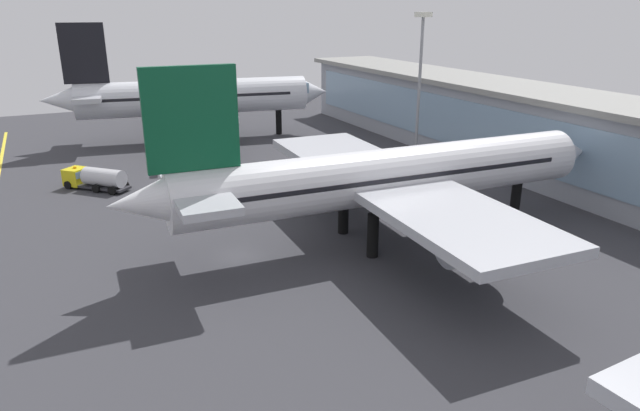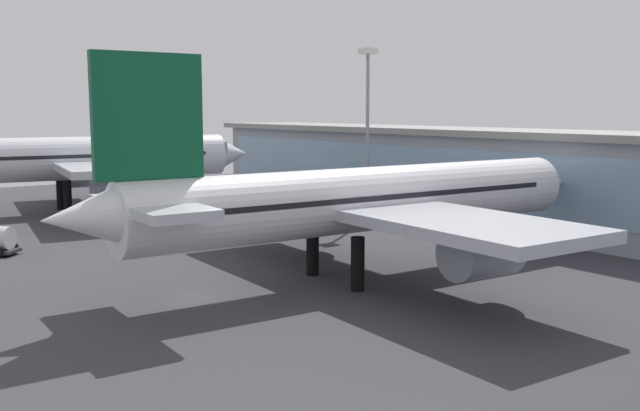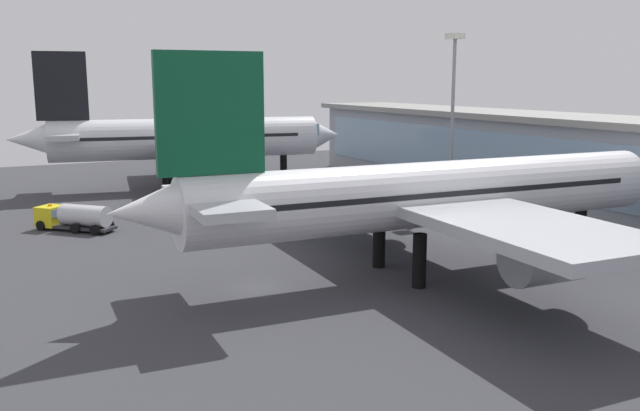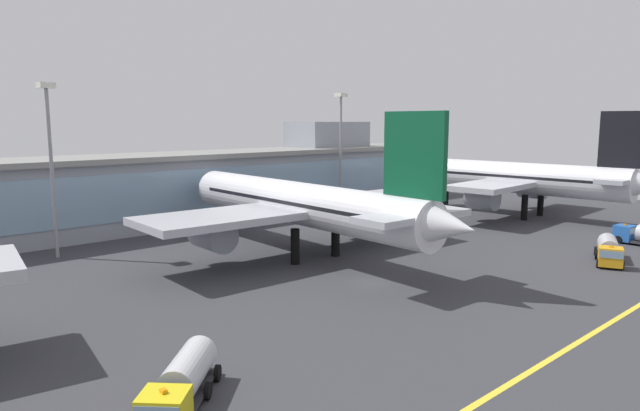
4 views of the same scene
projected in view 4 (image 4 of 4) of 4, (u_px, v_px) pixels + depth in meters
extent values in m
plane|color=#38383D|center=(372.00, 283.00, 60.58)|extent=(182.86, 182.86, 0.00)
cube|color=yellow|center=(580.00, 341.00, 44.56)|extent=(146.29, 0.50, 0.01)
cube|color=#9399A3|center=(164.00, 192.00, 93.77)|extent=(130.62, 12.00, 11.05)
cube|color=#84A3BC|center=(182.00, 192.00, 89.29)|extent=(125.39, 0.20, 7.07)
cube|color=gray|center=(162.00, 156.00, 92.90)|extent=(133.62, 14.00, 0.80)
cube|color=#9399A3|center=(327.00, 136.00, 120.19)|extent=(16.00, 10.00, 6.00)
cylinder|color=black|center=(295.00, 247.00, 68.36)|extent=(1.10, 1.10, 4.34)
cylinder|color=black|center=(335.00, 239.00, 72.49)|extent=(1.10, 1.10, 4.34)
cylinder|color=black|center=(232.00, 221.00, 85.54)|extent=(1.10, 1.10, 4.34)
cylinder|color=silver|center=(299.00, 203.00, 72.37)|extent=(7.44, 43.53, 5.42)
cone|color=silver|center=(209.00, 187.00, 90.04)|extent=(5.37, 5.12, 5.15)
cone|color=silver|center=(448.00, 226.00, 54.43)|extent=(4.88, 6.17, 4.61)
cube|color=#84A3BC|center=(220.00, 183.00, 87.35)|extent=(4.24, 3.98, 1.63)
cube|color=black|center=(299.00, 200.00, 72.31)|extent=(7.17, 36.61, 0.43)
cube|color=#B7BAC1|center=(299.00, 208.00, 72.47)|extent=(42.05, 12.33, 0.87)
cylinder|color=#999EA8|center=(212.00, 235.00, 66.58)|extent=(4.06, 5.80, 3.80)
cylinder|color=#999EA8|center=(356.00, 214.00, 81.36)|extent=(4.06, 5.80, 3.80)
cube|color=#0C4C2D|center=(414.00, 155.00, 56.87)|extent=(1.01, 7.82, 8.68)
cube|color=#B7BAC1|center=(413.00, 216.00, 57.79)|extent=(13.52, 5.38, 0.69)
cylinder|color=black|center=(524.00, 208.00, 98.80)|extent=(1.10, 1.10, 4.48)
cylinder|color=black|center=(540.00, 204.00, 103.58)|extent=(1.10, 1.10, 4.48)
cylinder|color=black|center=(446.00, 196.00, 113.44)|extent=(1.10, 1.10, 4.48)
cylinder|color=silver|center=(517.00, 178.00, 102.62)|extent=(7.92, 39.03, 5.60)
cone|color=silver|center=(420.00, 171.00, 117.09)|extent=(5.62, 5.35, 5.32)
cube|color=#84A3BC|center=(433.00, 167.00, 114.72)|extent=(4.43, 4.17, 1.68)
cube|color=black|center=(518.00, 175.00, 102.56)|extent=(7.60, 32.85, 0.45)
cube|color=#B7BAC1|center=(517.00, 182.00, 102.72)|extent=(36.67, 11.46, 0.90)
cylinder|color=#999EA8|center=(482.00, 198.00, 96.80)|extent=(4.22, 5.27, 3.92)
cylinder|color=#999EA8|center=(533.00, 188.00, 111.21)|extent=(4.22, 5.27, 3.92)
cube|color=black|center=(623.00, 140.00, 89.83)|extent=(1.09, 7.01, 8.97)
cube|color=#B7BAC1|center=(620.00, 180.00, 90.78)|extent=(11.81, 4.95, 0.72)
cylinder|color=black|center=(623.00, 265.00, 65.91)|extent=(1.13, 0.72, 1.10)
cylinder|color=black|center=(598.00, 263.00, 66.94)|extent=(1.13, 0.72, 1.10)
cylinder|color=black|center=(619.00, 257.00, 69.99)|extent=(1.13, 0.72, 1.10)
cylinder|color=black|center=(596.00, 255.00, 71.02)|extent=(1.13, 0.72, 1.10)
cylinder|color=black|center=(618.00, 253.00, 72.27)|extent=(1.13, 0.72, 1.10)
cylinder|color=black|center=(595.00, 251.00, 73.30)|extent=(1.13, 0.72, 1.10)
cube|color=#2D2D33|center=(608.00, 257.00, 70.35)|extent=(7.86, 5.19, 0.30)
cube|color=orange|center=(610.00, 257.00, 66.55)|extent=(3.19, 3.32, 2.20)
cube|color=#84A3BC|center=(611.00, 253.00, 66.47)|extent=(3.23, 3.27, 0.88)
cylinder|color=silver|center=(608.00, 246.00, 70.65)|extent=(6.03, 4.35, 2.30)
cube|color=orange|center=(611.00, 246.00, 66.37)|extent=(0.30, 0.40, 0.20)
cylinder|color=black|center=(618.00, 240.00, 80.13)|extent=(0.35, 1.11, 1.10)
cylinder|color=black|center=(626.00, 237.00, 81.77)|extent=(0.35, 1.11, 1.10)
cube|color=#235BB2|center=(624.00, 233.00, 80.62)|extent=(2.71, 2.47, 2.20)
cube|color=#84A3BC|center=(625.00, 230.00, 80.55)|extent=(2.61, 2.55, 0.88)
cube|color=orange|center=(625.00, 225.00, 80.44)|extent=(0.30, 0.40, 0.20)
cylinder|color=black|center=(208.00, 391.00, 35.23)|extent=(1.00, 0.98, 1.10)
cylinder|color=black|center=(167.00, 389.00, 35.39)|extent=(1.00, 0.98, 1.10)
cylinder|color=black|center=(218.00, 373.00, 37.72)|extent=(1.00, 0.98, 1.10)
cylinder|color=black|center=(179.00, 372.00, 37.87)|extent=(1.00, 0.98, 1.10)
cube|color=#2D2D33|center=(187.00, 393.00, 35.15)|extent=(7.07, 6.93, 0.30)
cube|color=#84A3BC|center=(164.00, 403.00, 30.94)|extent=(3.48, 3.49, 0.88)
cylinder|color=silver|center=(188.00, 369.00, 35.49)|extent=(5.61, 5.53, 2.30)
cube|color=orange|center=(163.00, 391.00, 30.83)|extent=(0.30, 0.40, 0.20)
cylinder|color=gray|center=(52.00, 175.00, 70.50)|extent=(0.44, 0.44, 21.15)
cube|color=silver|center=(46.00, 85.00, 68.89)|extent=(1.80, 1.80, 0.70)
cylinder|color=gray|center=(341.00, 154.00, 109.58)|extent=(0.44, 0.44, 21.78)
cube|color=silver|center=(341.00, 95.00, 107.92)|extent=(1.80, 1.80, 0.70)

